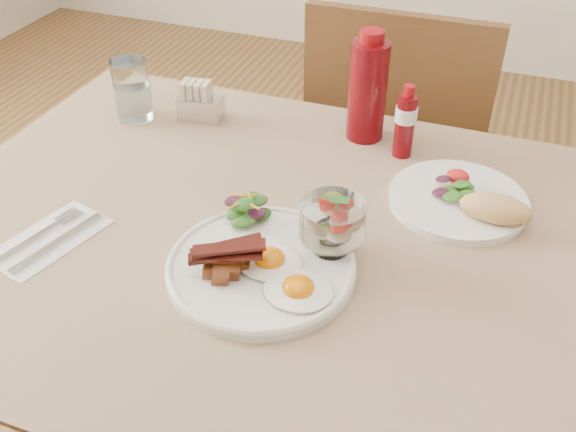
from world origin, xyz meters
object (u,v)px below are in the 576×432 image
table (316,283)px  ketchup_bottle (368,89)px  hot_sauce_bottle (405,122)px  sugar_caddy (200,104)px  main_plate (261,268)px  water_glass (133,93)px  second_plate (467,201)px  chair_far (396,155)px  fruit_cup (333,221)px

table → ketchup_bottle: (-0.02, 0.34, 0.19)m
ketchup_bottle → hot_sauce_bottle: ketchup_bottle is taller
hot_sauce_bottle → sugar_caddy: bearing=-179.2°
main_plate → water_glass: 0.55m
main_plate → second_plate: (0.26, 0.26, 0.01)m
water_glass → chair_far: bearing=40.6°
chair_far → ketchup_bottle: ketchup_bottle is taller
second_plate → ketchup_bottle: size_ratio=1.11×
fruit_cup → second_plate: 0.27m
main_plate → fruit_cup: (0.09, 0.07, 0.06)m
table → chair_far: bearing=90.0°
second_plate → ketchup_bottle: 0.29m
table → main_plate: bearing=-120.3°
fruit_cup → hot_sauce_bottle: size_ratio=0.69×
chair_far → main_plate: bearing=-94.2°
chair_far → water_glass: (-0.48, -0.41, 0.28)m
second_plate → hot_sauce_bottle: bearing=136.3°
chair_far → sugar_caddy: (-0.35, -0.37, 0.26)m
table → water_glass: 0.56m
hot_sauce_bottle → sugar_caddy: (-0.42, -0.01, -0.03)m
second_plate → water_glass: bearing=172.9°
ketchup_bottle → sugar_caddy: (-0.33, -0.05, -0.07)m
main_plate → water_glass: bearing=140.4°
chair_far → hot_sauce_bottle: 0.47m
main_plate → second_plate: size_ratio=1.18×
main_plate → ketchup_bottle: (0.04, 0.44, 0.09)m
chair_far → fruit_cup: (0.03, -0.69, 0.30)m
fruit_cup → sugar_caddy: bearing=139.7°
table → hot_sauce_bottle: bearing=77.3°
ketchup_bottle → water_glass: 0.47m
fruit_cup → sugar_caddy: 0.50m
hot_sauce_bottle → water_glass: bearing=-175.1°
chair_far → second_plate: size_ratio=3.90×
chair_far → hot_sauce_bottle: size_ratio=6.56×
second_plate → hot_sauce_bottle: size_ratio=1.68×
ketchup_bottle → water_glass: bearing=-169.1°
sugar_caddy → water_glass: water_glass is taller
chair_far → main_plate: chair_far is taller
fruit_cup → ketchup_bottle: bearing=97.2°
main_plate → ketchup_bottle: bearing=84.9°
fruit_cup → hot_sauce_bottle: bearing=83.6°
second_plate → main_plate: bearing=-134.6°
water_glass → fruit_cup: bearing=-29.0°
table → sugar_caddy: 0.47m
chair_far → fruit_cup: size_ratio=9.47×
main_plate → fruit_cup: fruit_cup is taller
main_plate → water_glass: size_ratio=2.25×
table → fruit_cup: fruit_cup is taller
main_plate → second_plate: 0.37m
chair_far → second_plate: 0.59m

